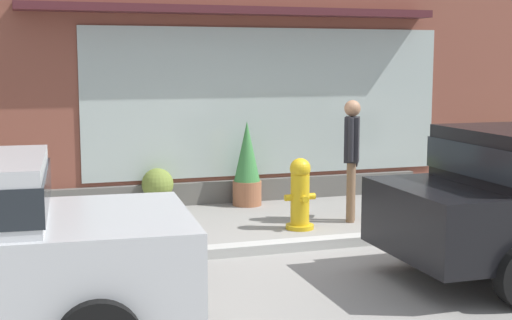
# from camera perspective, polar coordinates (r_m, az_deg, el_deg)

# --- Properties ---
(ground_plane) EXTENTS (60.00, 60.00, 0.00)m
(ground_plane) POSITION_cam_1_polar(r_m,az_deg,el_deg) (9.25, 3.62, -6.65)
(ground_plane) COLOR gray
(curb_strip) EXTENTS (14.00, 0.24, 0.12)m
(curb_strip) POSITION_cam_1_polar(r_m,az_deg,el_deg) (9.05, 4.09, -6.58)
(curb_strip) COLOR #B2B2AD
(curb_strip) RESTS_ON ground_plane
(storefront) EXTENTS (14.00, 0.81, 5.48)m
(storefront) POSITION_cam_1_polar(r_m,az_deg,el_deg) (11.98, -1.94, 9.63)
(storefront) COLOR brown
(storefront) RESTS_ON ground_plane
(fire_hydrant) EXTENTS (0.44, 0.41, 0.99)m
(fire_hydrant) POSITION_cam_1_polar(r_m,az_deg,el_deg) (10.00, 3.48, -2.64)
(fire_hydrant) COLOR gold
(fire_hydrant) RESTS_ON ground_plane
(pedestrian_with_handbag) EXTENTS (0.41, 0.56, 1.75)m
(pedestrian_with_handbag) POSITION_cam_1_polar(r_m,az_deg,el_deg) (10.48, 7.53, 0.69)
(pedestrian_with_handbag) COLOR brown
(pedestrian_with_handbag) RESTS_ON ground_plane
(potted_plant_by_entrance) EXTENTS (0.47, 0.47, 1.36)m
(potted_plant_by_entrance) POSITION_cam_1_polar(r_m,az_deg,el_deg) (11.60, -0.71, -0.42)
(potted_plant_by_entrance) COLOR #9E6042
(potted_plant_by_entrance) RESTS_ON ground_plane
(potted_plant_near_hydrant) EXTENTS (0.50, 0.50, 0.64)m
(potted_plant_near_hydrant) POSITION_cam_1_polar(r_m,az_deg,el_deg) (11.45, -7.73, -2.16)
(potted_plant_near_hydrant) COLOR #4C4C51
(potted_plant_near_hydrant) RESTS_ON ground_plane
(potted_plant_window_left) EXTENTS (0.60, 0.60, 0.95)m
(potted_plant_window_left) POSITION_cam_1_polar(r_m,az_deg,el_deg) (13.65, 19.02, -0.06)
(potted_plant_window_left) COLOR #9E6042
(potted_plant_window_left) RESTS_ON ground_plane
(potted_plant_trailing_edge) EXTENTS (0.38, 0.38, 1.02)m
(potted_plant_trailing_edge) POSITION_cam_1_polar(r_m,az_deg,el_deg) (11.26, -19.44, -1.94)
(potted_plant_trailing_edge) COLOR #B7B2A3
(potted_plant_trailing_edge) RESTS_ON ground_plane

